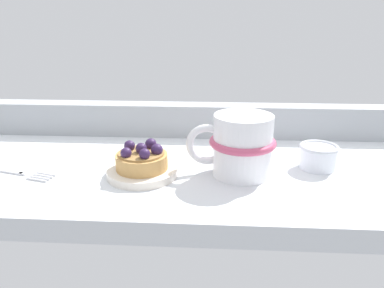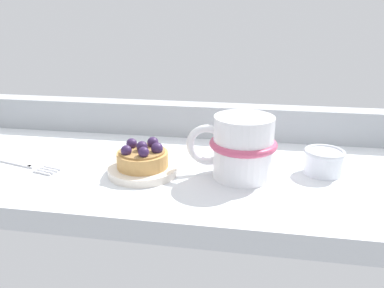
{
  "view_description": "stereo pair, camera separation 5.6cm",
  "coord_description": "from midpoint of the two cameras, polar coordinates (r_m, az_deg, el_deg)",
  "views": [
    {
      "loc": [
        8.37,
        -56.29,
        23.64
      ],
      "look_at": [
        5.18,
        -3.82,
        4.99
      ],
      "focal_mm": 35.08,
      "sensor_mm": 36.0,
      "label": 1
    },
    {
      "loc": [
        13.9,
        -55.66,
        23.64
      ],
      "look_at": [
        5.18,
        -3.82,
        4.99
      ],
      "focal_mm": 35.08,
      "sensor_mm": 36.0,
      "label": 2
    }
  ],
  "objects": [
    {
      "name": "ground_plane",
      "position": [
        0.62,
        -7.13,
        -4.52
      ],
      "size": [
        89.13,
        35.99,
        3.28
      ],
      "primitive_type": "cube",
      "color": "silver"
    },
    {
      "name": "sugar_bowl",
      "position": [
        0.62,
        16.19,
        -1.75
      ],
      "size": [
        6.11,
        6.11,
        3.86
      ],
      "color": "silver",
      "rests_on": "ground_plane"
    },
    {
      "name": "dessert_fork",
      "position": [
        0.66,
        -28.68,
        -3.58
      ],
      "size": [
        17.28,
        6.12,
        0.6
      ],
      "color": "silver",
      "rests_on": "ground_plane"
    },
    {
      "name": "coffee_mug",
      "position": [
        0.56,
        4.6,
        -0.18
      ],
      "size": [
        13.54,
        10.0,
        9.38
      ],
      "color": "white",
      "rests_on": "ground_plane"
    },
    {
      "name": "window_rail_back",
      "position": [
        0.75,
        -5.16,
        3.7
      ],
      "size": [
        87.35,
        4.53,
        6.34
      ],
      "primitive_type": "cube",
      "color": "#9EA3A8",
      "rests_on": "ground_plane"
    },
    {
      "name": "raspberry_tart",
      "position": [
        0.57,
        -10.41,
        -2.25
      ],
      "size": [
        7.82,
        7.82,
        4.05
      ],
      "color": "tan",
      "rests_on": "dessert_plate"
    },
    {
      "name": "dessert_plate",
      "position": [
        0.58,
        -10.31,
        -4.27
      ],
      "size": [
        10.74,
        10.74,
        1.18
      ],
      "color": "silver",
      "rests_on": "ground_plane"
    }
  ]
}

